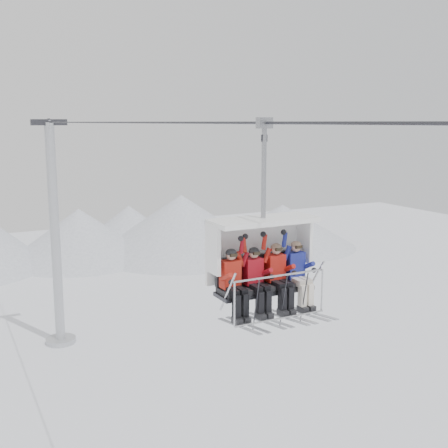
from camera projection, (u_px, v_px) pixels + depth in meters
name	position (u px, v px, depth m)	size (l,w,h in m)	color
lift_tower_right	(56.00, 251.00, 33.32)	(2.00, 1.80, 13.48)	#AEB1B6
haul_cable	(224.00, 123.00, 12.69)	(0.06, 0.06, 50.00)	#303136
chairlift_carrier	(260.00, 252.00, 11.72)	(2.25, 1.17, 3.98)	black
skier_far_left	(233.00, 282.00, 11.18)	(0.38, 1.69, 1.54)	red
skier_center_left	(256.00, 279.00, 11.42)	(0.37, 1.69, 1.50)	#A60F1B
skier_center_right	(278.00, 275.00, 11.66)	(0.39, 1.69, 1.55)	red
skier_far_right	(298.00, 272.00, 11.88)	(0.39, 1.69, 1.55)	navy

